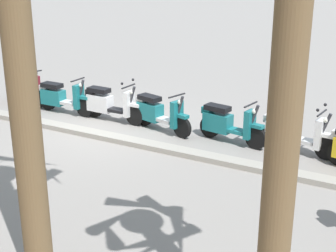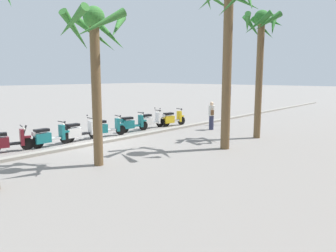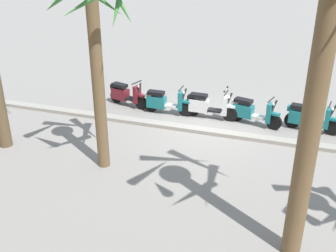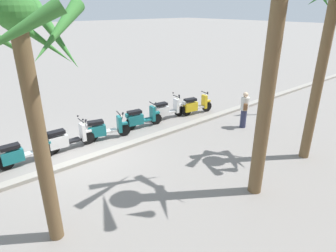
{
  "view_description": "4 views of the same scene",
  "coord_description": "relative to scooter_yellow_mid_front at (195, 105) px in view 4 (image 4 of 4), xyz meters",
  "views": [
    {
      "loc": [
        -7.14,
        9.33,
        4.13
      ],
      "look_at": [
        -2.64,
        1.21,
        0.92
      ],
      "focal_mm": 52.33,
      "sensor_mm": 36.0,
      "label": 1
    },
    {
      "loc": [
        8.67,
        12.24,
        3.01
      ],
      "look_at": [
        -1.04,
        3.65,
        1.02
      ],
      "focal_mm": 34.46,
      "sensor_mm": 36.0,
      "label": 2
    },
    {
      "loc": [
        -2.5,
        11.83,
        5.58
      ],
      "look_at": [
        0.57,
        2.64,
        1.13
      ],
      "focal_mm": 42.24,
      "sensor_mm": 36.0,
      "label": 3
    },
    {
      "loc": [
        3.63,
        9.08,
        4.97
      ],
      "look_at": [
        -2.3,
        1.99,
        1.17
      ],
      "focal_mm": 31.12,
      "sensor_mm": 36.0,
      "label": 4
    }
  ],
  "objects": [
    {
      "name": "scooter_white_last_in_row",
      "position": [
        1.55,
        -0.36,
        0.01
      ],
      "size": [
        1.78,
        0.57,
        1.17
      ],
      "color": "black",
      "rests_on": "ground"
    },
    {
      "name": "scooter_teal_gap_after_mid",
      "position": [
        3.07,
        -0.26,
        0.0
      ],
      "size": [
        1.76,
        0.63,
        1.04
      ],
      "color": "black",
      "rests_on": "ground"
    },
    {
      "name": "crossing_sign",
      "position": [
        -2.67,
        2.3,
        1.05
      ],
      "size": [
        0.59,
        0.17,
        2.4
      ],
      "color": "#939399",
      "rests_on": "ground"
    },
    {
      "name": "scooter_teal_lead_nearest",
      "position": [
        8.01,
        -0.15,
        -0.01
      ],
      "size": [
        1.84,
        0.56,
        1.04
      ],
      "color": "black",
      "rests_on": "ground"
    },
    {
      "name": "pedestrian_strolling_near_curb",
      "position": [
        -0.41,
        2.6,
        0.4
      ],
      "size": [
        0.42,
        0.42,
        1.6
      ],
      "color": "#2D3351",
      "rests_on": "ground"
    },
    {
      "name": "scooter_teal_mid_centre",
      "position": [
        4.9,
        -0.19,
        0.0
      ],
      "size": [
        1.81,
        0.76,
        1.04
      ],
      "color": "black",
      "rests_on": "ground"
    },
    {
      "name": "ground_plane",
      "position": [
        6.17,
        0.56,
        -0.45
      ],
      "size": [
        200.0,
        200.0,
        0.0
      ],
      "primitive_type": "plane",
      "color": "gray"
    },
    {
      "name": "palm_tree_near_sign",
      "position": [
        0.14,
        5.69,
        4.16
      ],
      "size": [
        2.06,
        2.06,
        6.1
      ],
      "color": "brown",
      "rests_on": "ground"
    },
    {
      "name": "curb_strip",
      "position": [
        6.17,
        0.97,
        -0.39
      ],
      "size": [
        60.0,
        0.36,
        0.12
      ],
      "primitive_type": "cube",
      "color": "gray",
      "rests_on": "ground"
    },
    {
      "name": "scooter_yellow_mid_front",
      "position": [
        0.0,
        0.0,
        0.0
      ],
      "size": [
        1.74,
        0.65,
        1.04
      ],
      "color": "black",
      "rests_on": "ground"
    },
    {
      "name": "palm_tree_by_mall_entrance",
      "position": [
        3.29,
        5.76,
        4.64
      ],
      "size": [
        2.53,
        2.59,
        6.89
      ],
      "color": "brown",
      "rests_on": "ground"
    },
    {
      "name": "palm_tree_far_corner",
      "position": [
        8.37,
        3.9,
        3.53
      ],
      "size": [
        2.29,
        2.31,
        5.24
      ],
      "color": "brown",
      "rests_on": "ground"
    },
    {
      "name": "scooter_white_second_in_line",
      "position": [
        6.44,
        -0.23,
        0.01
      ],
      "size": [
        1.87,
        0.56,
        1.17
      ],
      "color": "black",
      "rests_on": "ground"
    }
  ]
}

